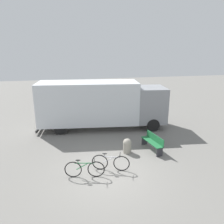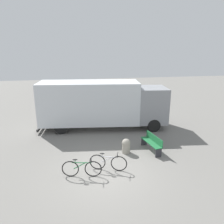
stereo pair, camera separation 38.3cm
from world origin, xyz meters
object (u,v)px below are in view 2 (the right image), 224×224
Objects in this scene: park_bench at (152,142)px; bicycle_near at (82,168)px; bollard_near_bench at (126,146)px; delivery_truck at (102,103)px; bicycle_middle at (108,162)px.

park_bench reaches higher than bicycle_near.
park_bench is 1.44m from bollard_near_bench.
delivery_truck is 4.70m from park_bench.
bicycle_near reaches higher than bollard_near_bench.
park_bench is (2.19, -3.96, -1.26)m from delivery_truck.
park_bench is at bearing -54.52° from delivery_truck.
bicycle_middle is 2.10× the size of bollard_near_bench.
bicycle_near is (-3.82, -1.83, -0.10)m from park_bench.
park_bench reaches higher than bicycle_middle.
delivery_truck is at bearing 84.77° from bicycle_near.
delivery_truck is 5.30× the size of bicycle_middle.
bicycle_near is at bearing -146.92° from bicycle_middle.
delivery_truck is 11.12× the size of bollard_near_bench.
bicycle_middle is at bearing 110.07° from park_bench.
bicycle_middle is at bearing -128.39° from bollard_near_bench.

